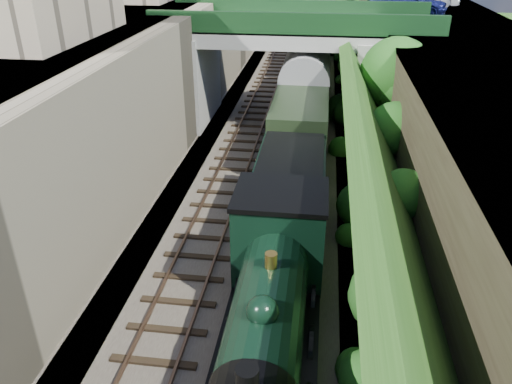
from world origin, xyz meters
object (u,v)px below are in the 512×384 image
car_blue (408,2)px  road_bridge (302,61)px  locomotive (270,313)px  tree (398,76)px  tender (290,195)px

car_blue → road_bridge: bearing=138.4°
locomotive → car_blue: bearing=76.0°
tree → tender: tree is taller
car_blue → locomotive: 25.81m
tree → car_blue: car_blue is taller
road_bridge → locomotive: size_ratio=1.56×
tender → car_blue: bearing=70.3°
tree → car_blue: (1.42, 9.54, 2.43)m
tree → car_blue: 9.95m
tree → tender: 9.46m
car_blue → tree: bearing=-174.7°
locomotive → tender: size_ratio=1.70×
road_bridge → tender: size_ratio=2.67×
road_bridge → car_blue: (6.39, 4.41, 3.00)m
car_blue → tender: size_ratio=0.81×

